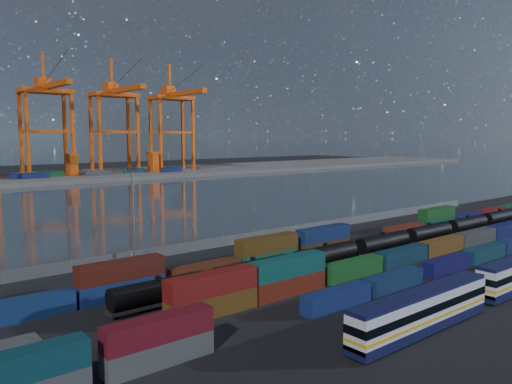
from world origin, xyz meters
TOP-DOWN VIEW (x-y plane):
  - ground at (0.00, 0.00)m, footprint 700.00×700.00m
  - harbor_water at (0.00, 105.00)m, footprint 700.00×700.00m
  - far_quay at (0.00, 210.00)m, footprint 700.00×70.00m
  - container_row_south at (-0.03, -10.22)m, footprint 138.93×2.25m
  - container_row_mid at (4.34, -2.35)m, footprint 141.39×2.50m
  - container_row_north at (8.26, 10.74)m, footprint 141.08×2.44m
  - tanker_string at (24.78, 4.11)m, footprint 137.45×2.89m
  - waterfront_fence at (-0.00, 28.00)m, footprint 160.12×0.12m
  - yard_light_mast at (-30.00, 26.00)m, footprint 1.60×0.40m
  - gantry_cranes at (-7.50, 203.33)m, footprint 199.22×46.51m
  - quay_containers at (-11.00, 195.46)m, footprint 172.58×10.99m
  - straddle_carriers at (-2.50, 200.00)m, footprint 140.00×7.00m

SIDE VIEW (x-z plane):
  - ground at x=0.00m, z-range 0.00..0.00m
  - harbor_water at x=0.00m, z-range 0.01..0.01m
  - far_quay at x=0.00m, z-range 0.00..2.00m
  - waterfront_fence at x=0.00m, z-range -0.10..2.10m
  - container_row_south at x=-0.03m, z-range -0.80..4.00m
  - container_row_mid at x=4.34m, z-range -0.89..4.44m
  - container_row_north at x=8.26m, z-range -0.56..4.64m
  - tanker_string at x=24.78m, z-range 0.01..4.14m
  - quay_containers at x=-11.00m, z-range 2.00..4.60m
  - straddle_carriers at x=-2.50m, z-range 2.27..13.37m
  - yard_light_mast at x=-30.00m, z-range 1.00..17.60m
  - gantry_cranes at x=-7.50m, z-range 7.12..70.10m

